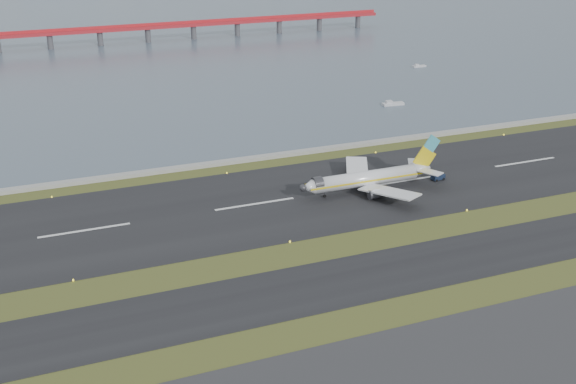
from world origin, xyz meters
The scene contains 9 objects.
ground centered at (0.00, 0.00, 0.00)m, with size 1000.00×1000.00×0.00m, color #324318.
taxiway_strip centered at (0.00, -12.00, 0.05)m, with size 1000.00×18.00×0.10m, color black.
runway_strip centered at (0.00, 30.00, 0.05)m, with size 1000.00×45.00×0.10m, color black.
seawall centered at (0.00, 60.00, 0.50)m, with size 1000.00×2.50×1.00m, color #999994.
red_pier centered at (20.00, 250.00, 7.28)m, with size 260.00×5.00×10.20m.
airliner centered at (29.76, 27.40, 3.46)m, with size 38.52×32.89×12.80m.
pushback_tug centered at (49.68, 27.33, 1.07)m, with size 3.69×2.47×2.21m.
workboat_near centered at (75.46, 96.44, 0.60)m, with size 7.97×3.14×1.89m.
workboat_far centered at (117.49, 147.30, 0.47)m, with size 6.11×2.06×1.47m.
Camera 1 is at (-52.19, -121.01, 68.22)m, focal length 45.00 mm.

